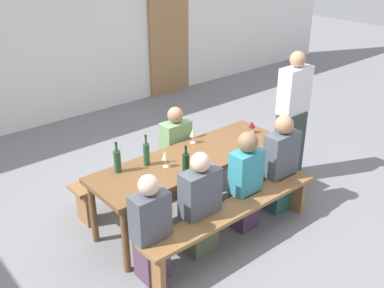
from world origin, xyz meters
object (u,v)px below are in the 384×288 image
at_px(wooden_door, 169,39).
at_px(wine_bottle_0, 186,163).
at_px(seated_guest_far_0, 176,154).
at_px(seated_guest_near_2, 245,183).
at_px(bench_near, 235,214).
at_px(wine_bottle_1, 146,154).
at_px(seated_guest_near_1, 200,207).
at_px(wine_glass_2, 165,155).
at_px(seated_guest_near_0, 151,231).
at_px(seated_guest_near_3, 280,166).
at_px(tasting_table, 192,163).
at_px(bench_far, 157,166).
at_px(wine_bottle_2, 117,161).
at_px(wine_glass_1, 193,133).
at_px(wine_glass_0, 252,125).
at_px(standing_host, 292,120).

xyz_separation_m(wooden_door, wine_bottle_0, (-2.72, -3.78, -0.19)).
bearing_deg(seated_guest_far_0, seated_guest_near_2, 6.58).
xyz_separation_m(bench_near, wine_bottle_1, (-0.47, 0.82, 0.52)).
height_order(wine_bottle_0, seated_guest_near_1, seated_guest_near_1).
relative_size(wine_bottle_0, wine_glass_2, 1.61).
xyz_separation_m(seated_guest_near_0, seated_guest_near_3, (1.78, 0.00, 0.04)).
bearing_deg(tasting_table, seated_guest_near_1, -123.00).
distance_m(bench_far, wine_bottle_2, 1.02).
bearing_deg(seated_guest_near_2, wine_bottle_1, 48.91).
xyz_separation_m(tasting_table, wine_glass_1, (0.23, 0.26, 0.20)).
xyz_separation_m(wooden_door, wine_glass_2, (-2.79, -3.55, -0.17)).
relative_size(seated_guest_near_1, seated_guest_far_0, 0.98).
bearing_deg(seated_guest_near_1, wine_bottle_1, 11.73).
xyz_separation_m(bench_near, bench_far, (0.00, 1.32, 0.00)).
height_order(wooden_door, wine_glass_0, wooden_door).
xyz_separation_m(bench_near, wine_glass_2, (-0.35, 0.66, 0.52)).
relative_size(bench_far, wine_glass_0, 14.47).
distance_m(wine_bottle_1, seated_guest_near_2, 1.08).
bearing_deg(seated_guest_near_3, wine_glass_1, 39.65).
bearing_deg(wine_bottle_2, bench_far, 29.13).
xyz_separation_m(wine_glass_2, seated_guest_near_1, (0.02, -0.51, -0.37)).
height_order(wooden_door, seated_guest_near_3, wooden_door).
bearing_deg(tasting_table, standing_host, -4.73).
bearing_deg(tasting_table, bench_near, -90.00).
distance_m(bench_far, wine_glass_1, 0.69).
height_order(wooden_door, seated_guest_near_1, wooden_door).
bearing_deg(wine_glass_2, wine_bottle_0, -72.28).
xyz_separation_m(bench_near, wine_bottle_2, (-0.77, 0.89, 0.51)).
height_order(tasting_table, seated_guest_near_3, seated_guest_near_3).
height_order(wine_bottle_1, seated_guest_near_0, wine_bottle_1).
bearing_deg(seated_guest_far_0, wine_bottle_1, -61.93).
bearing_deg(bench_near, bench_far, 90.00).
bearing_deg(wine_glass_0, tasting_table, -179.09).
bearing_deg(seated_guest_near_2, tasting_table, 30.45).
distance_m(wine_bottle_0, wine_bottle_1, 0.44).
relative_size(wine_glass_2, seated_guest_near_2, 0.17).
relative_size(bench_near, wine_glass_1, 12.42).
bearing_deg(wine_glass_1, seated_guest_near_0, -146.15).
height_order(bench_far, standing_host, standing_host).
bearing_deg(tasting_table, bench_far, 90.00).
height_order(bench_far, wine_glass_0, wine_glass_0).
bearing_deg(bench_far, bench_near, -90.00).
height_order(bench_near, wine_glass_1, wine_glass_1).
distance_m(wine_glass_2, seated_guest_near_2, 0.90).
bearing_deg(wine_glass_1, standing_host, -16.54).
bearing_deg(seated_guest_near_2, standing_host, -72.35).
bearing_deg(wine_bottle_2, wine_bottle_0, -42.96).
bearing_deg(tasting_table, seated_guest_near_2, -59.55).
xyz_separation_m(wooden_door, wine_bottle_1, (-2.91, -3.39, -0.17)).
relative_size(wooden_door, wine_glass_2, 11.19).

